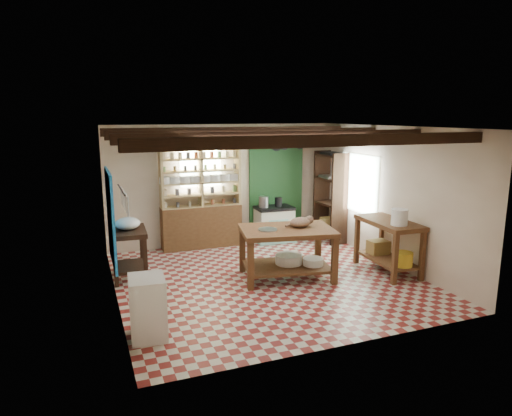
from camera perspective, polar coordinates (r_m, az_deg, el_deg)
name	(u,v)px	position (r m, az deg, el deg)	size (l,w,h in m)	color
floor	(267,279)	(8.02, 1.36, -8.91)	(5.00, 5.00, 0.02)	maroon
ceiling	(268,127)	(7.51, 1.46, 10.08)	(5.00, 5.00, 0.02)	#4E4E54
wall_back	(223,185)	(9.98, -4.14, 2.93)	(5.00, 0.04, 2.60)	beige
wall_front	(349,244)	(5.50, 11.53, -4.47)	(5.00, 0.04, 2.60)	beige
wall_left	(112,218)	(7.10, -17.55, -1.14)	(0.04, 5.00, 2.60)	beige
wall_right	(390,196)	(8.91, 16.42, 1.44)	(0.04, 5.00, 2.60)	beige
ceiling_beams	(268,135)	(7.52, 1.46, 9.16)	(5.00, 3.80, 0.15)	black
blue_wall_patch	(111,218)	(8.02, -17.71, -1.19)	(0.04, 1.40, 1.60)	#1870B8
green_wall_patch	(276,184)	(10.39, 2.52, 3.02)	(1.30, 0.04, 2.30)	#1B451F
window_back	(201,167)	(9.77, -6.95, 5.06)	(0.90, 0.02, 0.80)	silver
window_right	(359,183)	(9.68, 12.76, 3.01)	(0.02, 1.30, 1.20)	silver
utensil_rail	(122,199)	(5.84, -16.42, 1.05)	(0.06, 0.90, 0.28)	black
pot_rack	(284,144)	(9.91, 3.56, 8.00)	(0.86, 0.12, 0.36)	black
shelving_unit	(201,197)	(9.68, -6.90, 1.41)	(1.70, 0.34, 2.20)	tan
tall_rack	(330,197)	(10.31, 9.27, 1.40)	(0.40, 0.86, 2.00)	black
work_table	(287,253)	(7.96, 3.86, -5.66)	(1.56, 1.04, 0.89)	brown
stove	(274,224)	(10.20, 2.27, -2.02)	(0.81, 0.55, 0.80)	beige
prep_table	(129,254)	(8.23, -15.55, -5.55)	(0.59, 0.86, 0.87)	black
white_cabinet	(148,307)	(6.08, -13.39, -12.00)	(0.44, 0.53, 0.80)	white
right_counter	(388,246)	(8.57, 16.15, -4.60)	(0.66, 1.33, 0.95)	brown
cat	(300,222)	(7.93, 5.58, -1.79)	(0.38, 0.29, 0.17)	#8B6851
steel_tray	(268,229)	(7.71, 1.47, -2.70)	(0.33, 0.33, 0.02)	#9A9BA1
basin_large	(289,259)	(8.05, 4.11, -6.39)	(0.47, 0.47, 0.16)	white
basin_small	(313,262)	(8.03, 7.16, -6.66)	(0.36, 0.36, 0.12)	white
kettle_left	(264,202)	(10.00, 0.96, 0.76)	(0.21, 0.21, 0.24)	#9A9BA1
kettle_right	(278,202)	(10.13, 2.82, 0.77)	(0.16, 0.16, 0.20)	black
enamel_bowl	(128,224)	(8.09, -15.76, -1.88)	(0.43, 0.43, 0.21)	white
white_bucket	(399,217)	(8.12, 17.50, -1.10)	(0.28, 0.28, 0.28)	white
wicker_basket	(378,247)	(8.83, 15.02, -4.72)	(0.36, 0.29, 0.25)	olive
yellow_tub	(403,259)	(8.25, 17.88, -6.08)	(0.33, 0.33, 0.24)	gold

